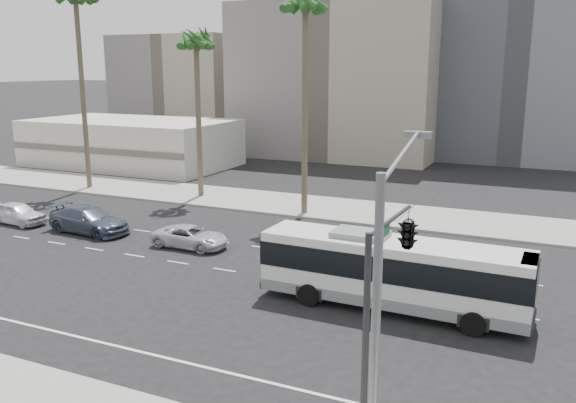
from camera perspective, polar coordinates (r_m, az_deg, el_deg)
The scene contains 14 objects.
ground at distance 31.05m, azimuth -1.29°, elevation -7.34°, with size 700.00×700.00×0.00m, color black.
sidewalk_north at distance 44.90m, azimuth 7.33°, elevation -0.98°, with size 120.00×7.00×0.15m, color gray.
commercial_low at distance 67.96m, azimuth -14.76°, elevation 5.46°, with size 22.00×12.16×5.00m.
midrise_beige_west at distance 75.42m, azimuth 5.45°, elevation 11.46°, with size 24.00×18.00×18.00m, color gray.
midrise_gray_center at distance 78.41m, azimuth 21.66°, elevation 13.62°, with size 20.00×20.00×26.00m, color #4E525A.
midrise_beige_far at distance 91.62m, azimuth -9.31°, elevation 10.65°, with size 18.00×16.00×15.00m, color gray.
city_bus at distance 27.14m, azimuth 9.94°, elevation -6.52°, with size 12.00×2.93×3.43m.
car_a at distance 36.49m, azimuth -9.33°, elevation -3.34°, with size 4.69×2.16×1.30m, color silver.
car_b at distance 41.21m, azimuth -18.53°, elevation -1.69°, with size 5.86×2.38×1.70m, color #3D4758.
car_c at distance 45.37m, azimuth -24.46°, elevation -1.02°, with size 4.42×1.78×1.50m, color silver.
streetlight_corner at distance 14.28m, azimuth 8.91°, elevation -10.65°, with size 0.72×4.20×8.97m.
traffic_signal at distance 17.93m, azimuth 11.04°, elevation -3.90°, with size 3.09×4.08×6.73m.
palm_near at distance 43.05m, azimuth 1.68°, elevation 18.15°, with size 4.82×4.82×16.23m.
palm_mid at distance 49.34m, azimuth -8.80°, elevation 14.71°, with size 4.48×4.48×13.85m.
Camera 1 is at (12.71, -26.24, 10.70)m, focal length 37.15 mm.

